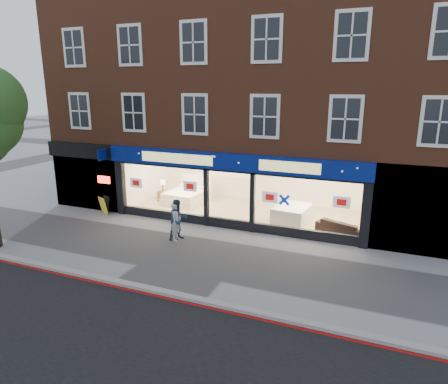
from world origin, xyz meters
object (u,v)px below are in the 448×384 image
Objects in this scene: pedestrian_grey at (176,222)px; display_bed at (187,196)px; pedestrian_blue at (178,220)px; a_board at (104,205)px; mattress_stack at (292,214)px; sofa at (342,227)px.

display_bed is at bearing 17.01° from pedestrian_grey.
display_bed is at bearing 59.61° from pedestrian_blue.
pedestrian_grey is at bearing -63.54° from display_bed.
a_board is (-2.94, -2.89, -0.03)m from display_bed.
mattress_stack is at bearing 37.11° from a_board.
a_board is at bearing 108.11° from pedestrian_blue.
mattress_stack is 0.94× the size of sofa.
pedestrian_grey reaches higher than a_board.
pedestrian_grey is 0.93× the size of pedestrian_blue.
display_bed is 5.75m from mattress_stack.
pedestrian_blue reaches higher than sofa.
pedestrian_blue reaches higher than mattress_stack.
pedestrian_blue is (1.94, -4.49, 0.37)m from display_bed.
sofa is at bearing 30.22° from a_board.
sofa is 2.39× the size of a_board.
pedestrian_blue is at bearing -62.71° from display_bed.
pedestrian_grey is (4.84, -1.68, 0.35)m from a_board.
pedestrian_grey is (-3.79, -3.72, 0.32)m from mattress_stack.
display_bed is at bearing 68.35° from a_board.
display_bed is 4.96m from pedestrian_grey.
display_bed is 1.23× the size of mattress_stack.
pedestrian_grey is (-6.03, -2.89, 0.37)m from sofa.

